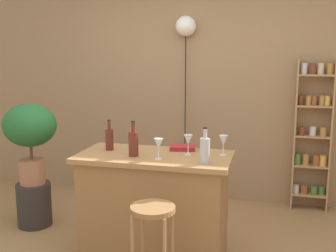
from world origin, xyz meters
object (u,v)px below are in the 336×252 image
bottle_spirits_clear (133,143)px  bottle_olive_oil (205,150)px  wine_glass_left (223,141)px  bottle_soda_blue (109,139)px  spice_shelf (312,134)px  wine_glass_right (159,144)px  potted_plant (30,131)px  wine_glass_center (188,140)px  cookbook (183,148)px  plant_stool (34,204)px  bar_stool (153,233)px  pendant_globe_light (186,28)px

bottle_spirits_clear → bottle_olive_oil: (0.59, -0.08, -0.01)m
bottle_spirits_clear → wine_glass_left: (0.69, 0.21, 0.01)m
bottle_olive_oil → bottle_soda_blue: bearing=165.2°
bottle_spirits_clear → wine_glass_left: size_ratio=1.77×
spice_shelf → wine_glass_right: 2.08m
potted_plant → wine_glass_center: potted_plant is taller
bottle_spirits_clear → bottle_soda_blue: bearing=150.8°
cookbook → wine_glass_right: bearing=-117.7°
plant_stool → potted_plant: (0.00, 0.00, 0.75)m
wine_glass_center → wine_glass_right: (-0.19, -0.20, 0.00)m
potted_plant → wine_glass_center: (1.63, -0.28, 0.05)m
bar_stool → spice_shelf: spice_shelf is taller
spice_shelf → potted_plant: bearing=-157.0°
bar_stool → bottle_olive_oil: bearing=57.6°
plant_stool → cookbook: size_ratio=2.08×
bottle_soda_blue → bottle_spirits_clear: (0.27, -0.15, 0.01)m
potted_plant → bottle_soda_blue: potted_plant is taller
plant_stool → wine_glass_left: (1.92, -0.24, 0.80)m
wine_glass_left → cookbook: wine_glass_left is taller
bottle_spirits_clear → pendant_globe_light: size_ratio=0.14×
plant_stool → wine_glass_right: (1.44, -0.48, 0.80)m
cookbook → pendant_globe_light: pendant_globe_light is taller
wine_glass_left → wine_glass_right: 0.53m
bottle_olive_oil → pendant_globe_light: (-0.51, 1.71, 0.99)m
plant_stool → potted_plant: 0.75m
bottle_olive_oil → wine_glass_right: bottle_olive_oil is taller
plant_stool → pendant_globe_light: bearing=42.5°
bar_stool → bottle_olive_oil: bottle_olive_oil is taller
spice_shelf → potted_plant: size_ratio=2.06×
potted_plant → pendant_globe_light: (1.30, 1.19, 1.03)m
spice_shelf → bottle_olive_oil: bearing=-118.5°
pendant_globe_light → cookbook: bearing=-78.9°
bottle_spirits_clear → potted_plant: bearing=160.1°
wine_glass_right → pendant_globe_light: 1.94m
bar_stool → bottle_soda_blue: bottle_soda_blue is taller
spice_shelf → bottle_soda_blue: 2.29m
wine_glass_left → cookbook: 0.39m
wine_glass_right → bar_stool: bearing=-79.1°
spice_shelf → bottle_soda_blue: bearing=-140.8°
bar_stool → cookbook: bearing=88.4°
plant_stool → bottle_soda_blue: (0.95, -0.29, 0.79)m
bar_stool → pendant_globe_light: size_ratio=0.33×
bar_stool → bottle_spirits_clear: bearing=121.1°
plant_stool → wine_glass_left: bearing=-7.0°
plant_stool → cookbook: bearing=-4.9°
plant_stool → wine_glass_center: size_ratio=2.66×
wine_glass_right → pendant_globe_light: size_ratio=0.08×
bar_stool → potted_plant: bearing=148.0°
bottle_soda_blue → pendant_globe_light: 1.81m
bottle_olive_oil → wine_glass_right: size_ratio=1.69×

